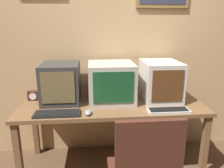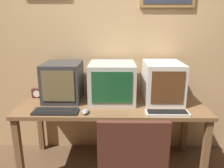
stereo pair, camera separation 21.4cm
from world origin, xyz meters
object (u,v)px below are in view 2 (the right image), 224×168
keyboard_side (167,113)px  mouse_near_keyboard (85,111)px  desk_clock (38,93)px  monitor_center (112,82)px  keyboard_main (56,111)px  monitor_right (162,82)px  monitor_left (63,82)px

keyboard_side → mouse_near_keyboard: bearing=179.2°
desk_clock → monitor_center: bearing=-6.0°
desk_clock → mouse_near_keyboard: bearing=-36.7°
desk_clock → keyboard_side: bearing=-18.6°
keyboard_main → keyboard_side: size_ratio=1.06×
monitor_center → monitor_right: monitor_right is taller
monitor_left → desk_clock: size_ratio=3.74×
monitor_left → desk_clock: 0.34m
monitor_right → desk_clock: (-1.32, 0.09, -0.15)m
monitor_right → keyboard_side: 0.40m
keyboard_main → desk_clock: 0.52m
monitor_left → keyboard_main: size_ratio=1.03×
desk_clock → monitor_right: bearing=-3.9°
monitor_right → desk_clock: size_ratio=4.18×
monitor_left → monitor_right: (1.02, -0.03, 0.01)m
mouse_near_keyboard → desk_clock: desk_clock is taller
monitor_left → monitor_center: size_ratio=0.90×
monitor_center → monitor_right: (0.51, -0.00, 0.00)m
desk_clock → monitor_left: bearing=-12.1°
keyboard_main → desk_clock: size_ratio=3.63×
keyboard_side → mouse_near_keyboard: (-0.73, 0.01, 0.01)m
keyboard_main → mouse_near_keyboard: size_ratio=3.48×
keyboard_side → monitor_right: bearing=86.7°
monitor_right → monitor_left: bearing=178.6°
mouse_near_keyboard → monitor_right: bearing=24.4°
monitor_right → mouse_near_keyboard: 0.84m
mouse_near_keyboard → keyboard_side: bearing=-0.8°
monitor_left → monitor_center: 0.51m
mouse_near_keyboard → desk_clock: size_ratio=1.04×
monitor_left → keyboard_side: size_ratio=1.09×
keyboard_main → monitor_left: bearing=90.5°
monitor_center → desk_clock: (-0.81, 0.09, -0.15)m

